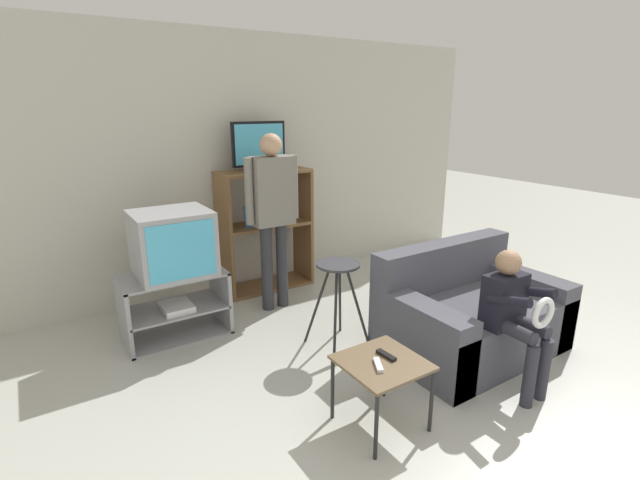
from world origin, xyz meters
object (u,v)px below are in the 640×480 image
Objects in this scene: television_flat at (259,147)px; remote_control_white at (378,365)px; couch at (469,315)px; folding_stool at (338,281)px; snack_table at (382,369)px; person_standing_adult at (273,206)px; remote_control_black at (386,355)px; tv_stand at (175,306)px; television_main at (173,243)px; person_seated_child at (514,310)px; media_shelf at (265,229)px.

television_flat is 2.71m from remote_control_white.
television_flat is at bearing 108.12° from remote_control_white.
television_flat is 0.41× the size of couch.
couch reaches higher than folding_stool.
snack_table is 2.01m from person_standing_adult.
person_standing_adult is (0.27, 1.89, 0.62)m from snack_table.
couch is (1.15, 0.32, -0.17)m from remote_control_black.
television_main reaches higher than tv_stand.
remote_control_white is 1.33m from couch.
person_standing_adult reaches higher than remote_control_white.
person_standing_adult is at bearing 93.87° from folding_stool.
snack_table is at bearing 56.26° from remote_control_white.
tv_stand is 1.22m from person_standing_adult.
person_seated_child is (1.68, -2.00, -0.23)m from television_main.
television_flat reaches higher than remote_control_white.
television_main is at bearing 110.33° from snack_table.
television_flat is (-0.03, 0.02, 0.85)m from media_shelf.
person_standing_adult is (-0.17, -0.51, 0.37)m from media_shelf.
media_shelf is 0.65m from person_standing_adult.
person_standing_adult reaches higher than person_seated_child.
television_flat is 3.96× the size of remote_control_white.
person_seated_child reaches higher than remote_control_black.
television_main is 1.38m from folding_stool.
television_main is 2.46m from couch.
couch reaches higher than snack_table.
person_standing_adult is at bearing 3.33° from television_main.
remote_control_black is at bearing -99.06° from media_shelf.
tv_stand is at bearing -176.78° from person_standing_adult.
person_seated_child is (0.95, -0.19, 0.14)m from remote_control_black.
television_flat reaches higher than folding_stool.
remote_control_black is at bearing -98.33° from television_flat.
folding_stool is 5.01× the size of remote_control_black.
folding_stool is at bearing 70.43° from snack_table.
media_shelf reaches higher than folding_stool.
remote_control_black is 0.15× the size of person_seated_child.
remote_control_black is 0.98m from person_seated_child.
television_flat is 0.79× the size of folding_stool.
snack_table is 3.27× the size of remote_control_black.
person_seated_child is (0.57, -2.56, -0.06)m from media_shelf.
television_main is 0.36× the size of person_standing_adult.
tv_stand is 1.98m from remote_control_white.
media_shelf is at bearing 79.81° from snack_table.
media_shelf is at bearing 26.94° from television_main.
television_main is at bearing -176.67° from person_standing_adult.
snack_table is at bearing -99.47° from television_flat.
media_shelf reaches higher than person_seated_child.
remote_control_black is (-0.38, -2.37, -0.20)m from media_shelf.
couch is at bearing 11.70° from remote_control_black.
snack_table is 0.48× the size of person_seated_child.
media_shelf is at bearing 26.33° from tv_stand.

